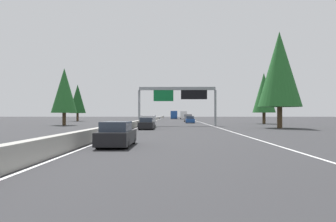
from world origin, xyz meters
TOP-DOWN VIEW (x-y plane):
  - ground_plane at (60.00, 0.00)m, footprint 320.00×320.00m
  - median_barrier at (80.00, 0.30)m, footprint 180.00×0.56m
  - shoulder_stripe_right at (70.00, -11.52)m, footprint 160.00×0.16m
  - shoulder_stripe_median at (70.00, -0.25)m, footprint 160.00×0.16m
  - sign_gantry_overhead at (49.20, -6.04)m, footprint 0.50×12.68m
  - sedan_far_right at (17.37, -1.91)m, footprint 4.40×1.80m
  - sedan_mid_right at (37.99, -1.89)m, footprint 4.40×1.80m
  - pickup_mid_left at (77.72, -8.96)m, footprint 5.60×2.00m
  - box_truck_near_right at (115.39, -8.92)m, footprint 8.50×2.40m
  - minivan_distant_b at (44.24, -1.55)m, footprint 5.00×1.95m
  - bus_far_left at (122.54, -5.40)m, footprint 11.50×2.55m
  - sedan_mid_center at (65.17, -8.77)m, footprint 4.40×1.80m
  - oncoming_near at (87.30, 2.71)m, footprint 4.40×1.80m
  - conifer_right_near at (41.33, -19.65)m, footprint 5.78×5.78m
  - conifer_right_mid at (60.22, -23.00)m, footprint 4.41×4.41m
  - conifer_left_near at (50.95, 13.15)m, footprint 4.25×4.25m
  - conifer_left_mid at (81.81, 20.47)m, footprint 4.34×4.34m

SIDE VIEW (x-z plane):
  - ground_plane at x=60.00m, z-range 0.00..0.00m
  - shoulder_stripe_right at x=70.00m, z-range 0.00..0.01m
  - shoulder_stripe_median at x=70.00m, z-range 0.00..0.01m
  - median_barrier at x=80.00m, z-range 0.00..0.90m
  - sedan_far_right at x=17.37m, z-range -0.05..1.42m
  - sedan_mid_right at x=37.99m, z-range -0.05..1.42m
  - sedan_mid_center at x=65.17m, z-range -0.05..1.42m
  - oncoming_near at x=87.30m, z-range -0.05..1.42m
  - pickup_mid_left at x=77.72m, z-range -0.02..1.84m
  - minivan_distant_b at x=44.24m, z-range 0.11..1.80m
  - box_truck_near_right at x=115.39m, z-range 0.14..3.09m
  - bus_far_left at x=122.54m, z-range 0.17..3.27m
  - sign_gantry_overhead at x=49.20m, z-range 1.86..8.15m
  - conifer_left_near at x=50.95m, z-range 1.04..10.70m
  - conifer_left_mid at x=81.81m, z-range 1.06..10.93m
  - conifer_right_mid at x=60.22m, z-range 1.08..11.10m
  - conifer_right_near at x=41.33m, z-range 1.42..14.56m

